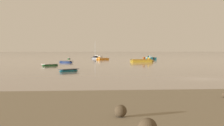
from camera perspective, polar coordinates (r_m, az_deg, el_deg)
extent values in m
plane|color=gray|center=(44.75, 14.03, -2.49)|extent=(800.00, 800.00, 0.00)
cube|color=#7A6B51|center=(18.58, 10.32, -8.78)|extent=(254.63, 23.39, 0.25)
sphere|color=#493A28|center=(18.03, 1.39, -7.67)|extent=(0.63, 0.63, 0.63)
ellipsoid|color=gray|center=(128.66, -2.63, 0.75)|extent=(3.74, 6.16, 1.01)
cube|color=black|center=(128.65, -2.63, 0.93)|extent=(3.27, 5.26, 0.10)
cube|color=black|center=(128.91, -2.68, 1.05)|extent=(1.43, 1.68, 0.37)
cylinder|color=#B7BABF|center=(129.10, -2.72, 2.21)|extent=(0.10, 0.10, 5.58)
cylinder|color=beige|center=(127.95, -2.50, 1.21)|extent=(1.31, 3.11, 0.20)
cube|color=#197084|center=(122.48, 6.30, 0.68)|extent=(2.61, 5.34, 1.02)
cone|color=#197084|center=(125.06, 5.94, 0.71)|extent=(2.18, 1.79, 2.04)
cube|color=silver|center=(122.53, 6.29, 0.86)|extent=(2.66, 5.46, 0.11)
cube|color=silver|center=(123.22, 6.20, 1.06)|extent=(0.72, 0.51, 0.56)
cube|color=black|center=(120.07, 6.65, 0.72)|extent=(0.43, 0.35, 0.72)
ellipsoid|color=#197084|center=(57.79, -6.95, -1.24)|extent=(3.66, 3.45, 0.59)
cube|color=#33383F|center=(57.78, -6.95, -0.99)|extent=(3.42, 3.23, 0.08)
cube|color=#33383F|center=(57.78, -6.95, -1.08)|extent=(0.94, 1.02, 0.06)
ellipsoid|color=#23602D|center=(77.20, -9.87, -0.36)|extent=(4.01, 3.80, 0.65)
cube|color=silver|center=(77.18, -9.87, -0.16)|extent=(3.74, 3.56, 0.09)
cube|color=silver|center=(77.19, -9.87, -0.23)|extent=(1.04, 1.12, 0.07)
ellipsoid|color=navy|center=(94.25, -7.41, 0.13)|extent=(4.39, 3.91, 0.70)
cube|color=#33383F|center=(94.24, -7.41, 0.31)|extent=(4.09, 3.67, 0.09)
cube|color=#33383F|center=(94.24, -7.41, 0.25)|extent=(1.06, 1.24, 0.07)
ellipsoid|color=#23602D|center=(128.57, -6.91, 0.69)|extent=(1.15, 3.08, 0.48)
cube|color=silver|center=(128.56, -6.91, 0.78)|extent=(1.12, 2.84, 0.06)
cube|color=silver|center=(128.56, -6.91, 0.75)|extent=(0.94, 0.22, 0.05)
cube|color=gold|center=(97.71, 4.66, 0.29)|extent=(5.78, 2.96, 1.09)
cone|color=gold|center=(98.59, 6.28, 0.30)|extent=(1.99, 2.38, 2.19)
cube|color=brown|center=(97.71, 4.70, 0.53)|extent=(5.91, 3.02, 0.12)
cube|color=brown|center=(97.93, 5.14, 0.79)|extent=(0.57, 0.78, 0.61)
cube|color=black|center=(96.94, 3.13, 0.38)|extent=(0.39, 0.47, 0.78)
cube|color=orange|center=(120.20, -1.50, 0.64)|extent=(4.33, 3.71, 0.80)
cone|color=orange|center=(118.89, -2.31, 0.62)|extent=(1.97, 2.05, 1.61)
cube|color=silver|center=(120.16, -1.52, 0.78)|extent=(4.43, 3.79, 0.09)
cube|color=silver|center=(119.58, -1.87, 0.97)|extent=(1.53, 1.61, 0.63)
cube|color=#384751|center=(119.28, -2.05, 0.99)|extent=(0.87, 1.13, 0.50)
cube|color=black|center=(121.44, -0.76, 0.71)|extent=(0.39, 0.41, 0.57)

